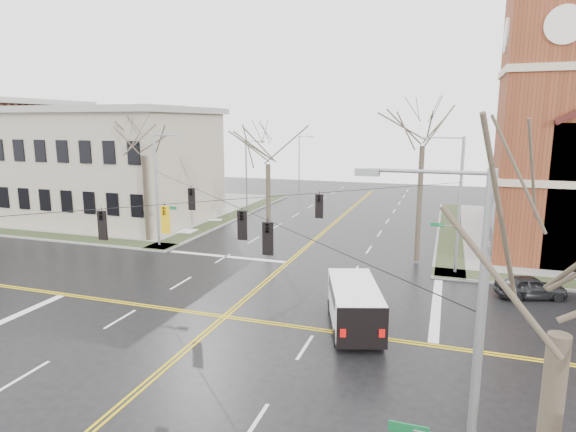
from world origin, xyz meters
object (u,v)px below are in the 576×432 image
(signal_pole_nw, at_px, (158,187))
(tree_nw_near, at_px, (268,158))
(streetlight_north_a, at_px, (247,173))
(signal_pole_ne, at_px, (457,201))
(signal_pole_se, at_px, (467,369))
(parked_car_a, at_px, (530,287))
(tree_nw_far, at_px, (143,150))
(cargo_van, at_px, (354,302))
(tree_ne, at_px, (423,138))
(streetlight_north_b, at_px, (300,160))
(tree_se, at_px, (563,309))

(signal_pole_nw, xyz_separation_m, tree_nw_near, (8.57, 2.28, 2.31))
(signal_pole_nw, relative_size, streetlight_north_a, 1.12)
(signal_pole_ne, relative_size, signal_pole_se, 1.00)
(parked_car_a, bearing_deg, signal_pole_nw, 65.24)
(signal_pole_ne, bearing_deg, signal_pole_nw, 180.00)
(parked_car_a, relative_size, tree_nw_far, 0.36)
(cargo_van, bearing_deg, tree_ne, 62.21)
(tree_nw_far, bearing_deg, streetlight_north_b, 85.55)
(tree_nw_far, bearing_deg, tree_nw_near, 5.71)
(signal_pole_se, bearing_deg, tree_ne, 95.64)
(signal_pole_se, xyz_separation_m, tree_se, (1.19, -1.90, 2.22))
(signal_pole_nw, relative_size, signal_pole_se, 1.00)
(tree_nw_far, distance_m, tree_ne, 22.30)
(signal_pole_nw, bearing_deg, cargo_van, -30.42)
(signal_pole_ne, bearing_deg, streetlight_north_a, 143.10)
(tree_se, bearing_deg, cargo_van, 112.29)
(tree_nw_near, bearing_deg, tree_ne, -1.49)
(signal_pole_se, relative_size, tree_se, 0.91)
(tree_nw_near, relative_size, tree_ne, 0.81)
(signal_pole_nw, relative_size, tree_nw_far, 0.84)
(signal_pole_ne, relative_size, tree_se, 0.91)
(signal_pole_nw, bearing_deg, signal_pole_ne, 0.00)
(signal_pole_ne, xyz_separation_m, streetlight_north_a, (-21.97, 16.50, -0.48))
(signal_pole_ne, distance_m, streetlight_north_b, 42.61)
(signal_pole_nw, relative_size, parked_car_a, 2.32)
(signal_pole_ne, bearing_deg, cargo_van, -113.99)
(cargo_van, relative_size, tree_se, 0.63)
(streetlight_north_a, bearing_deg, signal_pole_nw, -92.32)
(signal_pole_se, relative_size, tree_nw_near, 0.90)
(signal_pole_ne, xyz_separation_m, parked_car_a, (4.28, -3.32, -4.29))
(streetlight_north_a, distance_m, tree_nw_near, 16.51)
(signal_pole_ne, xyz_separation_m, signal_pole_se, (0.00, -23.00, 0.00))
(signal_pole_nw, height_order, streetlight_north_b, signal_pole_nw)
(cargo_van, bearing_deg, signal_pole_se, -87.07)
(streetlight_north_b, distance_m, tree_ne, 39.91)
(parked_car_a, bearing_deg, tree_ne, 34.17)
(signal_pole_nw, xyz_separation_m, parked_car_a, (26.93, -3.32, -4.29))
(signal_pole_ne, height_order, signal_pole_se, same)
(tree_ne, relative_size, tree_se, 1.26)
(tree_nw_near, xyz_separation_m, tree_se, (15.27, -27.18, -0.09))
(signal_pole_ne, distance_m, tree_nw_far, 24.91)
(signal_pole_ne, height_order, streetlight_north_a, signal_pole_ne)
(tree_se, bearing_deg, tree_ne, 97.76)
(tree_nw_near, bearing_deg, parked_car_a, -16.94)
(parked_car_a, bearing_deg, streetlight_north_a, 35.22)
(streetlight_north_a, relative_size, cargo_van, 1.29)
(tree_nw_far, height_order, tree_ne, tree_ne)
(parked_car_a, xyz_separation_m, tree_ne, (-6.75, 5.29, 8.30))
(signal_pole_se, bearing_deg, tree_nw_far, 135.59)
(signal_pole_se, height_order, parked_car_a, signal_pole_se)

